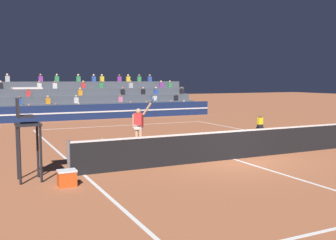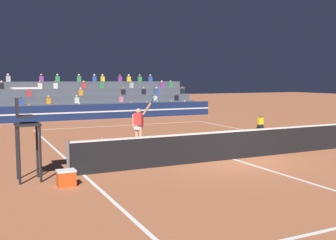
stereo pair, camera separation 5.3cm
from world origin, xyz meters
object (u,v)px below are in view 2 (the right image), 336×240
tennis_ball (102,139)px  umpire_chair (26,121)px  tennis_player (139,126)px  equipment_cooler (66,178)px  ball_kid_courtside (260,123)px

tennis_ball → umpire_chair: bearing=-121.5°
tennis_player → tennis_ball: size_ratio=35.16×
umpire_chair → tennis_ball: umpire_chair is taller
tennis_player → equipment_cooler: (-3.86, -4.40, -0.76)m
umpire_chair → ball_kid_courtside: (13.71, 6.67, -1.39)m
tennis_player → tennis_ball: bearing=99.6°
ball_kid_courtside → tennis_ball: 9.55m
umpire_chair → ball_kid_courtside: umpire_chair is taller
tennis_ball → equipment_cooler: bearing=-112.7°
ball_kid_courtside → equipment_cooler: (-12.83, -7.71, -0.10)m
umpire_chair → equipment_cooler: (0.88, -1.04, -1.49)m
umpire_chair → tennis_ball: 8.15m
umpire_chair → tennis_player: size_ratio=1.12×
tennis_ball → equipment_cooler: size_ratio=0.14×
umpire_chair → equipment_cooler: 2.02m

